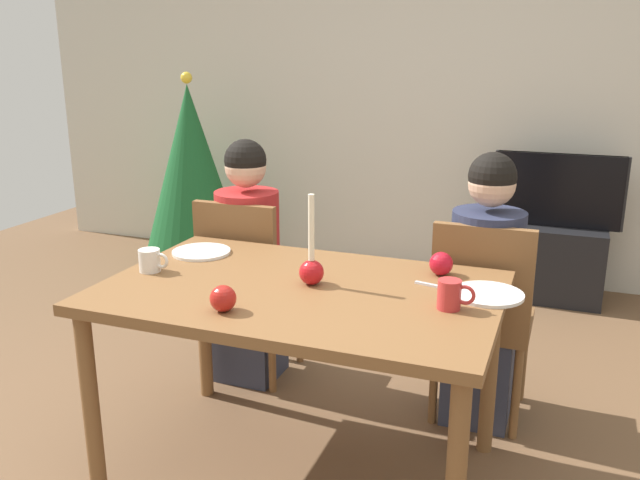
% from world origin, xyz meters
% --- Properties ---
extents(ground_plane, '(7.68, 7.68, 0.00)m').
position_xyz_m(ground_plane, '(0.00, 0.00, 0.00)').
color(ground_plane, brown).
extents(back_wall, '(6.40, 0.10, 2.60)m').
position_xyz_m(back_wall, '(0.00, 2.60, 1.30)').
color(back_wall, beige).
rests_on(back_wall, ground).
extents(dining_table, '(1.40, 0.90, 0.75)m').
position_xyz_m(dining_table, '(0.00, 0.00, 0.67)').
color(dining_table, brown).
rests_on(dining_table, ground).
extents(chair_left, '(0.40, 0.40, 0.90)m').
position_xyz_m(chair_left, '(-0.53, 0.61, 0.51)').
color(chair_left, brown).
rests_on(chair_left, ground).
extents(chair_right, '(0.40, 0.40, 0.90)m').
position_xyz_m(chair_right, '(0.57, 0.61, 0.51)').
color(chair_right, brown).
rests_on(chair_right, ground).
extents(person_left_child, '(0.30, 0.30, 1.17)m').
position_xyz_m(person_left_child, '(-0.53, 0.64, 0.57)').
color(person_left_child, '#33384C').
rests_on(person_left_child, ground).
extents(person_right_child, '(0.30, 0.30, 1.17)m').
position_xyz_m(person_right_child, '(0.57, 0.64, 0.57)').
color(person_right_child, '#33384C').
rests_on(person_right_child, ground).
extents(tv_stand, '(0.64, 0.40, 0.48)m').
position_xyz_m(tv_stand, '(0.80, 2.30, 0.24)').
color(tv_stand, black).
rests_on(tv_stand, ground).
extents(tv, '(0.79, 0.05, 0.46)m').
position_xyz_m(tv, '(0.80, 2.30, 0.71)').
color(tv, black).
rests_on(tv, tv_stand).
extents(christmas_tree, '(0.70, 0.70, 1.41)m').
position_xyz_m(christmas_tree, '(-1.67, 2.01, 0.73)').
color(christmas_tree, brown).
rests_on(christmas_tree, ground).
extents(candle_centerpiece, '(0.09, 0.09, 0.33)m').
position_xyz_m(candle_centerpiece, '(0.03, 0.04, 0.82)').
color(candle_centerpiece, red).
rests_on(candle_centerpiece, dining_table).
extents(plate_left, '(0.24, 0.24, 0.01)m').
position_xyz_m(plate_left, '(-0.54, 0.23, 0.76)').
color(plate_left, white).
rests_on(plate_left, dining_table).
extents(plate_right, '(0.25, 0.25, 0.01)m').
position_xyz_m(plate_right, '(0.63, 0.15, 0.76)').
color(plate_right, white).
rests_on(plate_right, dining_table).
extents(mug_left, '(0.12, 0.08, 0.09)m').
position_xyz_m(mug_left, '(-0.60, -0.04, 0.79)').
color(mug_left, silver).
rests_on(mug_left, dining_table).
extents(mug_right, '(0.12, 0.08, 0.10)m').
position_xyz_m(mug_right, '(0.54, -0.02, 0.80)').
color(mug_right, '#B72D2D').
rests_on(mug_right, dining_table).
extents(fork_right, '(0.18, 0.05, 0.01)m').
position_xyz_m(fork_right, '(0.46, 0.17, 0.75)').
color(fork_right, silver).
rests_on(fork_right, dining_table).
extents(apple_near_candle, '(0.09, 0.09, 0.09)m').
position_xyz_m(apple_near_candle, '(0.44, 0.31, 0.79)').
color(apple_near_candle, '#B51120').
rests_on(apple_near_candle, dining_table).
extents(apple_by_left_plate, '(0.09, 0.09, 0.09)m').
position_xyz_m(apple_by_left_plate, '(-0.14, -0.30, 0.79)').
color(apple_by_left_plate, '#AC1C16').
rests_on(apple_by_left_plate, dining_table).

